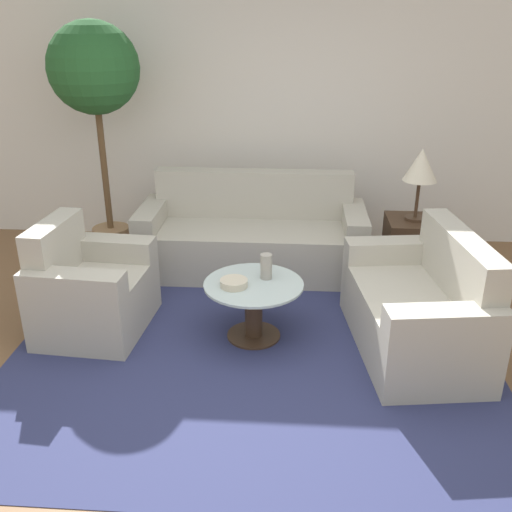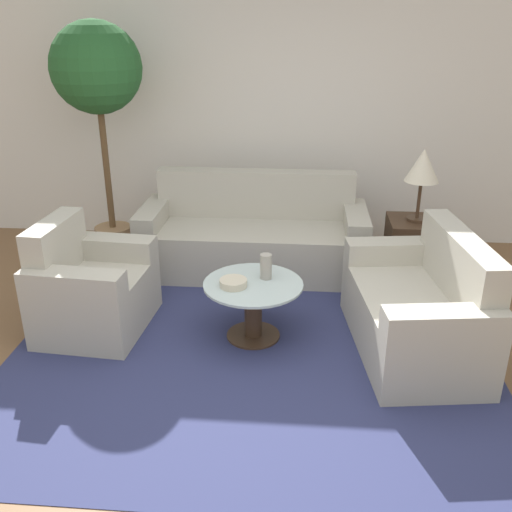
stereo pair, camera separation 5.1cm
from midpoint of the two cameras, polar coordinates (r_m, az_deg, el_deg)
name	(u,v)px [view 2 (the right image)]	position (r m, az deg, el deg)	size (l,w,h in m)	color
ground_plane	(236,402)	(3.67, -1.55, -14.37)	(14.00, 14.00, 0.00)	brown
wall_back	(268,114)	(5.89, 1.45, 14.02)	(10.00, 0.06, 2.60)	white
rug	(253,336)	(4.31, 0.07, -7.99)	(3.40, 3.35, 0.01)	navy
sofa_main	(254,239)	(5.32, 0.08, 1.74)	(2.05, 0.79, 0.88)	#B2AD9E
armchair	(89,292)	(4.49, -16.05, -3.44)	(0.79, 0.91, 0.85)	#B2AD9E
loveseat	(422,312)	(4.21, 16.64, -5.39)	(0.92, 1.41, 0.87)	#B2AD9E
coffee_table	(253,303)	(4.18, 0.07, -4.69)	(0.72, 0.72, 0.44)	#422D1E
side_table	(413,249)	(5.32, 15.71, 0.64)	(0.47, 0.47, 0.55)	#422D1E
table_lamp	(423,167)	(5.09, 16.62, 8.48)	(0.29, 0.29, 0.63)	#422D1E
potted_plant	(97,81)	(5.47, -15.31, 16.51)	(0.81, 0.81, 2.20)	#93704C
vase	(266,266)	(4.14, 1.36, -1.05)	(0.09, 0.09, 0.19)	#9E998E
bowl	(233,283)	(4.05, -1.92, -2.71)	(0.20, 0.20, 0.05)	beige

